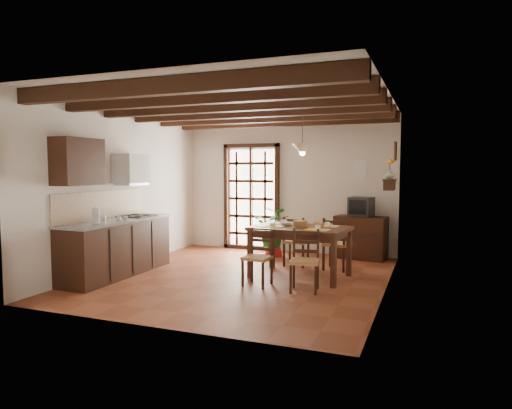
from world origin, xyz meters
The scene contains 25 objects.
ground_plane centered at (0.00, 0.00, 0.00)m, with size 5.00×5.00×0.00m, color brown.
room_shell centered at (0.00, 0.00, 1.82)m, with size 4.52×5.02×2.81m.
ceiling_beams centered at (0.00, 0.00, 2.69)m, with size 4.50×4.34×0.20m.
french_door centered at (-0.80, 2.45, 1.18)m, with size 1.26×0.11×2.32m.
kitchen_counter centered at (-1.96, -0.60, 0.47)m, with size 0.64×2.25×1.38m.
upper_cabinet centered at (-2.08, -1.30, 1.85)m, with size 0.35×0.80×0.70m, color black.
range_hood centered at (-2.05, -0.05, 1.73)m, with size 0.38×0.60×0.54m.
counter_items centered at (-1.95, -0.51, 0.96)m, with size 0.50×1.43×0.25m.
dining_table centered at (0.88, 0.36, 0.71)m, with size 1.60×1.11×0.82m.
chair_near_left centered at (0.43, -0.37, 0.26)m, with size 0.42×0.40×0.84m.
chair_near_right centered at (1.17, -0.45, 0.28)m, with size 0.46×0.44×0.88m.
chair_far_left centered at (0.58, 1.16, 0.28)m, with size 0.42×0.40×0.89m.
chair_far_right centered at (1.33, 1.09, 0.28)m, with size 0.47×0.45×0.91m.
table_setting centered at (0.88, 0.36, 0.92)m, with size 1.10×0.73×0.10m.
table_bowl centered at (0.62, 0.44, 0.84)m, with size 0.22×0.22×0.05m, color white.
sideboard centered at (1.57, 2.23, 0.42)m, with size 0.98×0.44×0.83m, color black.
crt_tv centered at (1.57, 2.22, 1.02)m, with size 0.49×0.47×0.36m.
fuse_box centered at (1.50, 2.48, 1.75)m, with size 0.25×0.03×0.32m, color white.
plant_pot centered at (-0.09, 1.87, 0.11)m, with size 0.36×0.36×0.22m, color maroon.
potted_plant centered at (-0.09, 1.87, 0.57)m, with size 1.90×1.63×2.11m, color #144C19.
wall_shelf centered at (2.14, 1.60, 1.51)m, with size 0.20×0.42×0.20m.
shelf_vase centered at (2.14, 1.60, 1.65)m, with size 0.15×0.15×0.15m, color #B2BFB2.
shelf_flowers centered at (2.14, 1.60, 1.86)m, with size 0.14×0.14×0.36m.
framed_picture centered at (2.22, 1.60, 2.05)m, with size 0.03×0.32×0.32m.
pendant_lamp centered at (0.88, 0.46, 2.08)m, with size 0.36×0.36×0.84m.
Camera 1 is at (2.83, -6.67, 1.75)m, focal length 32.00 mm.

